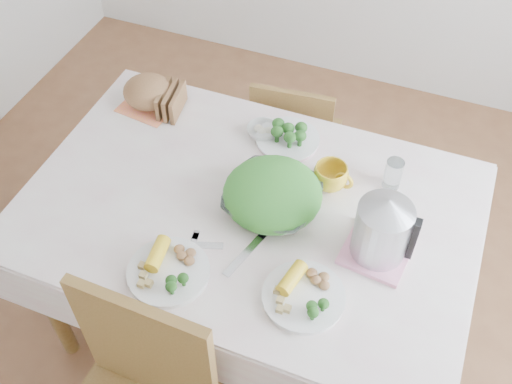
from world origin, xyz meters
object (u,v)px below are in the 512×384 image
(dining_table, at_px, (249,271))
(electric_kettle, at_px, (382,229))
(dinner_plate_left, at_px, (169,272))
(salad_bowl, at_px, (272,199))
(chair_far, at_px, (297,128))
(yellow_mug, at_px, (331,177))
(dinner_plate_right, at_px, (304,297))

(dining_table, relative_size, electric_kettle, 5.92)
(dinner_plate_left, bearing_deg, salad_bowl, 61.49)
(salad_bowl, bearing_deg, chair_far, 100.91)
(chair_far, height_order, electric_kettle, electric_kettle)
(dining_table, height_order, salad_bowl, salad_bowl)
(yellow_mug, xyz_separation_m, electric_kettle, (0.22, -0.21, 0.07))
(dining_table, bearing_deg, dinner_plate_left, -110.06)
(salad_bowl, relative_size, dinner_plate_right, 1.24)
(salad_bowl, relative_size, yellow_mug, 2.60)
(dining_table, distance_m, electric_kettle, 0.67)
(dining_table, xyz_separation_m, electric_kettle, (0.44, -0.03, 0.51))
(chair_far, relative_size, salad_bowl, 2.60)
(chair_far, xyz_separation_m, dinner_plate_right, (0.34, -1.00, 0.31))
(dining_table, xyz_separation_m, dinner_plate_right, (0.28, -0.27, 0.40))
(yellow_mug, bearing_deg, dining_table, -140.66)
(dinner_plate_left, xyz_separation_m, yellow_mug, (0.35, 0.52, 0.04))
(dining_table, relative_size, yellow_mug, 11.86)
(dinner_plate_left, bearing_deg, dining_table, 69.94)
(chair_far, relative_size, electric_kettle, 3.38)
(chair_far, relative_size, dinner_plate_left, 3.16)
(chair_far, relative_size, dinner_plate_right, 3.22)
(dinner_plate_right, xyz_separation_m, yellow_mug, (-0.06, 0.45, 0.04))
(chair_far, distance_m, electric_kettle, 1.01)
(chair_far, height_order, salad_bowl, chair_far)
(dinner_plate_left, relative_size, yellow_mug, 2.14)
(yellow_mug, bearing_deg, electric_kettle, -44.59)
(salad_bowl, xyz_separation_m, electric_kettle, (0.37, -0.06, 0.08))
(dining_table, distance_m, salad_bowl, 0.43)
(salad_bowl, height_order, dinner_plate_right, salad_bowl)
(dinner_plate_right, bearing_deg, dinner_plate_left, -170.49)
(dining_table, bearing_deg, electric_kettle, -3.79)
(dinner_plate_left, height_order, yellow_mug, yellow_mug)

